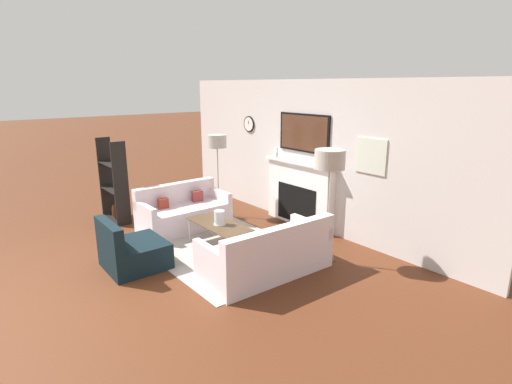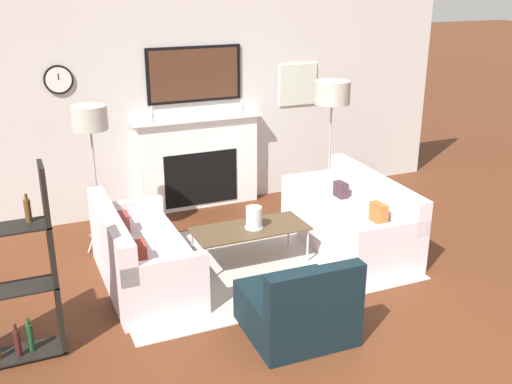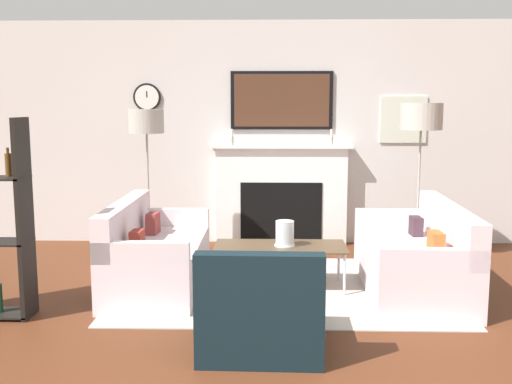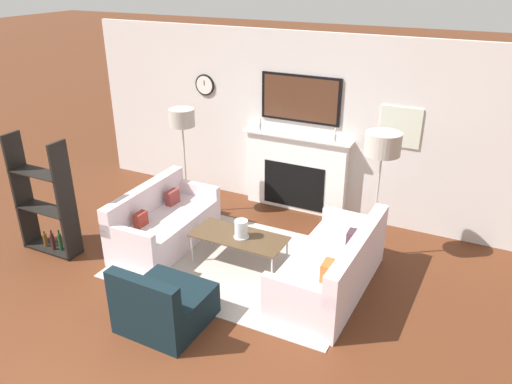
{
  "view_description": "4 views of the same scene",
  "coord_description": "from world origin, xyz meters",
  "px_view_note": "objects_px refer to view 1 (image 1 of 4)",
  "views": [
    {
      "loc": [
        5.15,
        -0.57,
        2.61
      ],
      "look_at": [
        0.19,
        3.42,
        0.89
      ],
      "focal_mm": 28.0,
      "sensor_mm": 36.0,
      "label": 1
    },
    {
      "loc": [
        -2.27,
        -2.55,
        2.93
      ],
      "look_at": [
        0.14,
        3.06,
        0.71
      ],
      "focal_mm": 42.0,
      "sensor_mm": 36.0,
      "label": 2
    },
    {
      "loc": [
        -0.11,
        -2.6,
        1.7
      ],
      "look_at": [
        -0.27,
        3.11,
        0.86
      ],
      "focal_mm": 42.0,
      "sensor_mm": 36.0,
      "label": 3
    },
    {
      "loc": [
        2.6,
        -2.02,
        3.56
      ],
      "look_at": [
        -0.09,
        3.41,
        0.76
      ],
      "focal_mm": 35.0,
      "sensor_mm": 36.0,
      "label": 4
    }
  ],
  "objects_px": {
    "couch_left": "(183,213)",
    "shelf_unit": "(114,184)",
    "floor_lamp_left": "(217,143)",
    "armchair": "(132,252)",
    "hurricane_candle": "(219,218)",
    "coffee_table": "(219,225)",
    "couch_right": "(268,256)",
    "floor_lamp_right": "(330,161)"
  },
  "relations": [
    {
      "from": "couch_right",
      "to": "coffee_table",
      "type": "xyz_separation_m",
      "value": [
        -1.25,
        0.01,
        0.1
      ]
    },
    {
      "from": "armchair",
      "to": "shelf_unit",
      "type": "relative_size",
      "value": 0.53
    },
    {
      "from": "couch_right",
      "to": "shelf_unit",
      "type": "height_order",
      "value": "shelf_unit"
    },
    {
      "from": "couch_right",
      "to": "floor_lamp_right",
      "type": "relative_size",
      "value": 1.09
    },
    {
      "from": "armchair",
      "to": "floor_lamp_right",
      "type": "height_order",
      "value": "floor_lamp_right"
    },
    {
      "from": "couch_left",
      "to": "shelf_unit",
      "type": "height_order",
      "value": "shelf_unit"
    },
    {
      "from": "coffee_table",
      "to": "hurricane_candle",
      "type": "distance_m",
      "value": 0.13
    },
    {
      "from": "shelf_unit",
      "to": "floor_lamp_right",
      "type": "bearing_deg",
      "value": 24.24
    },
    {
      "from": "couch_left",
      "to": "armchair",
      "type": "relative_size",
      "value": 1.92
    },
    {
      "from": "couch_left",
      "to": "shelf_unit",
      "type": "xyz_separation_m",
      "value": [
        -1.25,
        -0.81,
        0.44
      ]
    },
    {
      "from": "couch_left",
      "to": "floor_lamp_right",
      "type": "xyz_separation_m",
      "value": [
        2.66,
        0.95,
        1.27
      ]
    },
    {
      "from": "couch_right",
      "to": "armchair",
      "type": "relative_size",
      "value": 2.21
    },
    {
      "from": "coffee_table",
      "to": "hurricane_candle",
      "type": "xyz_separation_m",
      "value": [
        0.04,
        -0.01,
        0.13
      ]
    },
    {
      "from": "floor_lamp_left",
      "to": "shelf_unit",
      "type": "height_order",
      "value": "floor_lamp_left"
    },
    {
      "from": "floor_lamp_left",
      "to": "shelf_unit",
      "type": "relative_size",
      "value": 1.03
    },
    {
      "from": "coffee_table",
      "to": "hurricane_candle",
      "type": "height_order",
      "value": "hurricane_candle"
    },
    {
      "from": "armchair",
      "to": "floor_lamp_right",
      "type": "xyz_separation_m",
      "value": [
        1.64,
        2.36,
        1.31
      ]
    },
    {
      "from": "couch_left",
      "to": "couch_right",
      "type": "relative_size",
      "value": 0.87
    },
    {
      "from": "couch_left",
      "to": "couch_right",
      "type": "height_order",
      "value": "couch_left"
    },
    {
      "from": "armchair",
      "to": "hurricane_candle",
      "type": "relative_size",
      "value": 3.65
    },
    {
      "from": "couch_right",
      "to": "armchair",
      "type": "bearing_deg",
      "value": -134.77
    },
    {
      "from": "hurricane_candle",
      "to": "floor_lamp_left",
      "type": "relative_size",
      "value": 0.14
    },
    {
      "from": "couch_left",
      "to": "hurricane_candle",
      "type": "relative_size",
      "value": 7.01
    },
    {
      "from": "couch_right",
      "to": "hurricane_candle",
      "type": "relative_size",
      "value": 8.05
    },
    {
      "from": "floor_lamp_left",
      "to": "hurricane_candle",
      "type": "bearing_deg",
      "value": -33.08
    },
    {
      "from": "floor_lamp_left",
      "to": "couch_right",
      "type": "bearing_deg",
      "value": -19.6
    },
    {
      "from": "armchair",
      "to": "hurricane_candle",
      "type": "bearing_deg",
      "value": 82.26
    },
    {
      "from": "coffee_table",
      "to": "floor_lamp_right",
      "type": "relative_size",
      "value": 0.71
    },
    {
      "from": "shelf_unit",
      "to": "couch_left",
      "type": "bearing_deg",
      "value": 33.13
    },
    {
      "from": "hurricane_candle",
      "to": "floor_lamp_right",
      "type": "distance_m",
      "value": 2.02
    },
    {
      "from": "couch_left",
      "to": "floor_lamp_left",
      "type": "height_order",
      "value": "floor_lamp_left"
    },
    {
      "from": "couch_right",
      "to": "coffee_table",
      "type": "height_order",
      "value": "couch_right"
    },
    {
      "from": "couch_left",
      "to": "coffee_table",
      "type": "distance_m",
      "value": 1.18
    },
    {
      "from": "hurricane_candle",
      "to": "floor_lamp_right",
      "type": "relative_size",
      "value": 0.14
    },
    {
      "from": "armchair",
      "to": "hurricane_candle",
      "type": "xyz_separation_m",
      "value": [
        0.19,
        1.41,
        0.26
      ]
    },
    {
      "from": "armchair",
      "to": "shelf_unit",
      "type": "height_order",
      "value": "shelf_unit"
    },
    {
      "from": "floor_lamp_left",
      "to": "armchair",
      "type": "bearing_deg",
      "value": -61.82
    },
    {
      "from": "hurricane_candle",
      "to": "shelf_unit",
      "type": "bearing_deg",
      "value": -161.79
    },
    {
      "from": "couch_left",
      "to": "shelf_unit",
      "type": "relative_size",
      "value": 1.02
    },
    {
      "from": "hurricane_candle",
      "to": "floor_lamp_left",
      "type": "bearing_deg",
      "value": 146.92
    },
    {
      "from": "couch_left",
      "to": "floor_lamp_right",
      "type": "height_order",
      "value": "floor_lamp_right"
    },
    {
      "from": "couch_right",
      "to": "coffee_table",
      "type": "distance_m",
      "value": 1.25
    }
  ]
}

